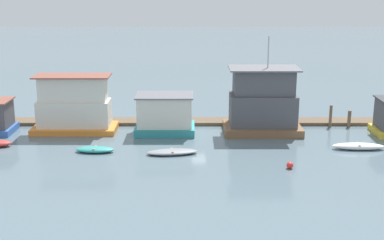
{
  "coord_description": "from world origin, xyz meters",
  "views": [
    {
      "loc": [
        0.03,
        -45.55,
        13.53
      ],
      "look_at": [
        0.0,
        -1.0,
        1.4
      ],
      "focal_mm": 50.0,
      "sensor_mm": 36.0,
      "label": 1
    }
  ],
  "objects_px": {
    "dinghy_teal": "(95,149)",
    "mooring_post_centre": "(350,119)",
    "houseboat_teal": "(165,114)",
    "houseboat_orange": "(74,107)",
    "mooring_post_far_left": "(331,116)",
    "houseboat_brown": "(263,104)",
    "buoy_red": "(290,165)",
    "dinghy_grey": "(172,152)",
    "dinghy_white": "(358,146)"
  },
  "relations": [
    {
      "from": "houseboat_orange",
      "to": "houseboat_brown",
      "type": "height_order",
      "value": "houseboat_brown"
    },
    {
      "from": "houseboat_teal",
      "to": "dinghy_teal",
      "type": "xyz_separation_m",
      "value": [
        -5.28,
        -5.38,
        -1.45
      ]
    },
    {
      "from": "houseboat_brown",
      "to": "dinghy_grey",
      "type": "bearing_deg",
      "value": -141.83
    },
    {
      "from": "dinghy_grey",
      "to": "mooring_post_far_left",
      "type": "relative_size",
      "value": 2.0
    },
    {
      "from": "mooring_post_centre",
      "to": "houseboat_teal",
      "type": "bearing_deg",
      "value": -173.62
    },
    {
      "from": "houseboat_orange",
      "to": "houseboat_teal",
      "type": "distance_m",
      "value": 8.12
    },
    {
      "from": "mooring_post_centre",
      "to": "mooring_post_far_left",
      "type": "height_order",
      "value": "mooring_post_far_left"
    },
    {
      "from": "dinghy_white",
      "to": "buoy_red",
      "type": "bearing_deg",
      "value": -144.91
    },
    {
      "from": "mooring_post_far_left",
      "to": "mooring_post_centre",
      "type": "bearing_deg",
      "value": 0.0
    },
    {
      "from": "houseboat_brown",
      "to": "buoy_red",
      "type": "distance_m",
      "value": 9.63
    },
    {
      "from": "houseboat_teal",
      "to": "houseboat_brown",
      "type": "xyz_separation_m",
      "value": [
        8.62,
        0.21,
        0.91
      ]
    },
    {
      "from": "houseboat_teal",
      "to": "dinghy_grey",
      "type": "height_order",
      "value": "houseboat_teal"
    },
    {
      "from": "houseboat_orange",
      "to": "dinghy_grey",
      "type": "relative_size",
      "value": 1.8
    },
    {
      "from": "dinghy_teal",
      "to": "mooring_post_far_left",
      "type": "xyz_separation_m",
      "value": [
        20.38,
        7.26,
        0.81
      ]
    },
    {
      "from": "dinghy_grey",
      "to": "buoy_red",
      "type": "distance_m",
      "value": 9.2
    },
    {
      "from": "houseboat_brown",
      "to": "mooring_post_centre",
      "type": "distance_m",
      "value": 8.57
    },
    {
      "from": "dinghy_teal",
      "to": "mooring_post_far_left",
      "type": "distance_m",
      "value": 21.65
    },
    {
      "from": "houseboat_orange",
      "to": "mooring_post_far_left",
      "type": "relative_size",
      "value": 3.61
    },
    {
      "from": "dinghy_white",
      "to": "mooring_post_far_left",
      "type": "xyz_separation_m",
      "value": [
        -0.61,
        6.59,
        0.76
      ]
    },
    {
      "from": "dinghy_teal",
      "to": "houseboat_orange",
      "type": "bearing_deg",
      "value": 115.39
    },
    {
      "from": "mooring_post_far_left",
      "to": "dinghy_teal",
      "type": "bearing_deg",
      "value": -160.38
    },
    {
      "from": "mooring_post_centre",
      "to": "buoy_red",
      "type": "relative_size",
      "value": 3.09
    },
    {
      "from": "houseboat_orange",
      "to": "buoy_red",
      "type": "xyz_separation_m",
      "value": [
        17.54,
        -9.61,
        -1.99
      ]
    },
    {
      "from": "houseboat_orange",
      "to": "mooring_post_far_left",
      "type": "height_order",
      "value": "houseboat_orange"
    },
    {
      "from": "houseboat_brown",
      "to": "dinghy_white",
      "type": "relative_size",
      "value": 2.02
    },
    {
      "from": "dinghy_teal",
      "to": "buoy_red",
      "type": "bearing_deg",
      "value": -14.15
    },
    {
      "from": "houseboat_teal",
      "to": "buoy_red",
      "type": "height_order",
      "value": "houseboat_teal"
    },
    {
      "from": "houseboat_teal",
      "to": "dinghy_teal",
      "type": "height_order",
      "value": "houseboat_teal"
    },
    {
      "from": "dinghy_grey",
      "to": "houseboat_teal",
      "type": "bearing_deg",
      "value": 98.0
    },
    {
      "from": "mooring_post_far_left",
      "to": "houseboat_orange",
      "type": "bearing_deg",
      "value": -176.62
    },
    {
      "from": "buoy_red",
      "to": "houseboat_orange",
      "type": "bearing_deg",
      "value": 151.27
    },
    {
      "from": "dinghy_teal",
      "to": "mooring_post_centre",
      "type": "distance_m",
      "value": 23.28
    },
    {
      "from": "houseboat_teal",
      "to": "dinghy_teal",
      "type": "distance_m",
      "value": 7.68
    },
    {
      "from": "dinghy_white",
      "to": "mooring_post_far_left",
      "type": "distance_m",
      "value": 6.66
    },
    {
      "from": "dinghy_grey",
      "to": "buoy_red",
      "type": "bearing_deg",
      "value": -20.27
    },
    {
      "from": "houseboat_brown",
      "to": "mooring_post_centre",
      "type": "xyz_separation_m",
      "value": [
        8.21,
        1.68,
        -1.8
      ]
    },
    {
      "from": "houseboat_brown",
      "to": "mooring_post_centre",
      "type": "relative_size",
      "value": 5.51
    },
    {
      "from": "houseboat_teal",
      "to": "dinghy_grey",
      "type": "distance_m",
      "value": 6.15
    },
    {
      "from": "dinghy_teal",
      "to": "dinghy_white",
      "type": "bearing_deg",
      "value": 1.83
    },
    {
      "from": "dinghy_white",
      "to": "mooring_post_far_left",
      "type": "height_order",
      "value": "mooring_post_far_left"
    },
    {
      "from": "mooring_post_far_left",
      "to": "houseboat_teal",
      "type": "bearing_deg",
      "value": -172.89
    },
    {
      "from": "dinghy_teal",
      "to": "mooring_post_centre",
      "type": "xyz_separation_m",
      "value": [
        22.11,
        7.26,
        0.55
      ]
    },
    {
      "from": "dinghy_teal",
      "to": "dinghy_grey",
      "type": "distance_m",
      "value": 6.14
    },
    {
      "from": "dinghy_white",
      "to": "mooring_post_centre",
      "type": "height_order",
      "value": "mooring_post_centre"
    },
    {
      "from": "mooring_post_far_left",
      "to": "houseboat_brown",
      "type": "bearing_deg",
      "value": -165.51
    },
    {
      "from": "houseboat_orange",
      "to": "houseboat_teal",
      "type": "xyz_separation_m",
      "value": [
        8.08,
        -0.51,
        -0.57
      ]
    },
    {
      "from": "houseboat_orange",
      "to": "houseboat_brown",
      "type": "relative_size",
      "value": 0.87
    },
    {
      "from": "buoy_red",
      "to": "mooring_post_centre",
      "type": "bearing_deg",
      "value": 56.14
    },
    {
      "from": "houseboat_teal",
      "to": "houseboat_orange",
      "type": "bearing_deg",
      "value": 176.35
    },
    {
      "from": "mooring_post_centre",
      "to": "buoy_red",
      "type": "distance_m",
      "value": 13.23
    }
  ]
}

